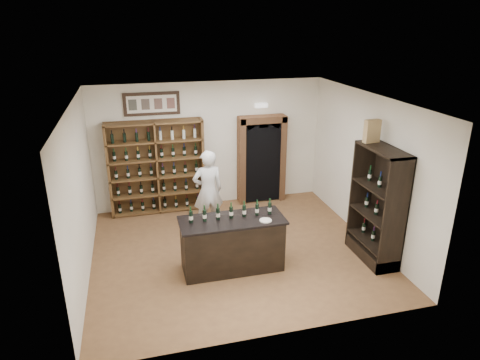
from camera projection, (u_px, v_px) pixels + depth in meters
name	position (u px, v px, depth m)	size (l,w,h in m)	color
floor	(235.00, 251.00, 8.52)	(5.50, 5.50, 0.00)	brown
ceiling	(234.00, 100.00, 7.46)	(5.50, 5.50, 0.00)	white
wall_back	(210.00, 145.00, 10.26)	(5.50, 0.04, 3.00)	white
wall_left	(80.00, 195.00, 7.35)	(0.04, 5.00, 3.00)	white
wall_right	(367.00, 168.00, 8.64)	(0.04, 5.00, 3.00)	white
wine_shelf	(157.00, 167.00, 9.94)	(2.20, 0.38, 2.20)	brown
framed_picture	(152.00, 104.00, 9.55)	(1.25, 0.04, 0.52)	black
arched_doorway	(261.00, 157.00, 10.52)	(1.17, 0.35, 2.17)	black
emergency_light	(261.00, 105.00, 10.16)	(0.30, 0.10, 0.10)	white
tasting_counter	(232.00, 244.00, 7.76)	(1.88, 0.78, 1.00)	black
counter_bottle_0	(191.00, 217.00, 7.43)	(0.07, 0.07, 0.30)	black
counter_bottle_1	(205.00, 215.00, 7.48)	(0.07, 0.07, 0.30)	black
counter_bottle_2	(218.00, 214.00, 7.54)	(0.07, 0.07, 0.30)	black
counter_bottle_3	(231.00, 212.00, 7.60)	(0.07, 0.07, 0.30)	black
counter_bottle_4	(244.00, 211.00, 7.65)	(0.07, 0.07, 0.30)	black
counter_bottle_5	(257.00, 210.00, 7.71)	(0.07, 0.07, 0.30)	black
counter_bottle_6	(270.00, 208.00, 7.76)	(0.07, 0.07, 0.30)	black
side_cabinet	(377.00, 222.00, 8.03)	(0.48, 1.20, 2.20)	black
shopkeeper	(208.00, 191.00, 9.10)	(0.66, 0.43, 1.80)	silver
plate	(266.00, 220.00, 7.52)	(0.22, 0.22, 0.02)	beige
wine_crate	(372.00, 131.00, 7.79)	(0.30, 0.12, 0.42)	tan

